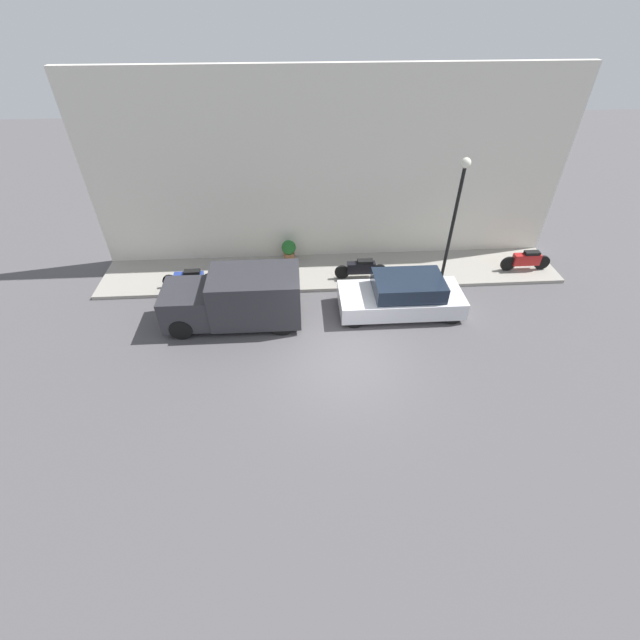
# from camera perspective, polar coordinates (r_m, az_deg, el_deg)

# --- Properties ---
(ground_plane) EXTENTS (60.00, 60.00, 0.00)m
(ground_plane) POSITION_cam_1_polar(r_m,az_deg,el_deg) (13.46, 3.31, -5.38)
(ground_plane) COLOR #514F51
(sidewalk) EXTENTS (2.55, 18.02, 0.13)m
(sidewalk) POSITION_cam_1_polar(r_m,az_deg,el_deg) (17.33, 1.54, 6.45)
(sidewalk) COLOR gray
(sidewalk) RESTS_ON ground_plane
(building_facade) EXTENTS (0.30, 18.02, 7.18)m
(building_facade) POSITION_cam_1_polar(r_m,az_deg,el_deg) (17.04, 1.33, 19.10)
(building_facade) COLOR silver
(building_facade) RESTS_ON ground_plane
(parked_car) EXTENTS (1.82, 4.30, 1.36)m
(parked_car) POSITION_cam_1_polar(r_m,az_deg,el_deg) (15.24, 10.93, 3.20)
(parked_car) COLOR silver
(parked_car) RESTS_ON ground_plane
(delivery_van) EXTENTS (1.84, 4.56, 1.88)m
(delivery_van) POSITION_cam_1_polar(r_m,az_deg,el_deg) (14.60, -11.27, 2.86)
(delivery_van) COLOR #2D2D33
(delivery_van) RESTS_ON ground_plane
(motorcycle_blue) EXTENTS (0.30, 2.02, 0.70)m
(motorcycle_blue) POSITION_cam_1_polar(r_m,az_deg,el_deg) (16.86, -16.99, 5.40)
(motorcycle_blue) COLOR navy
(motorcycle_blue) RESTS_ON sidewalk
(motorcycle_red) EXTENTS (0.30, 1.98, 0.82)m
(motorcycle_red) POSITION_cam_1_polar(r_m,az_deg,el_deg) (18.97, 25.82, 7.22)
(motorcycle_red) COLOR #B21E1E
(motorcycle_red) RESTS_ON sidewalk
(motorcycle_black) EXTENTS (0.30, 2.02, 0.79)m
(motorcycle_black) POSITION_cam_1_polar(r_m,az_deg,el_deg) (16.70, 5.52, 6.89)
(motorcycle_black) COLOR black
(motorcycle_black) RESTS_ON sidewalk
(streetlamp) EXTENTS (0.34, 0.34, 4.68)m
(streetlamp) POSITION_cam_1_polar(r_m,az_deg,el_deg) (15.98, 17.80, 14.48)
(streetlamp) COLOR black
(streetlamp) RESTS_ON sidewalk
(potted_plant) EXTENTS (0.58, 0.58, 0.90)m
(potted_plant) POSITION_cam_1_polar(r_m,az_deg,el_deg) (17.73, -4.18, 9.30)
(potted_plant) COLOR brown
(potted_plant) RESTS_ON sidewalk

